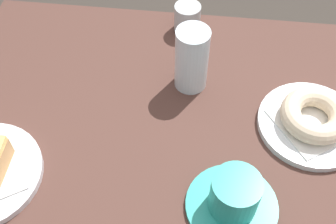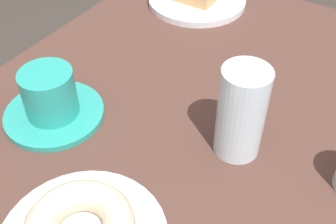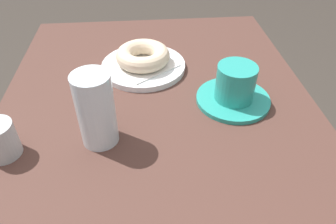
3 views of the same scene
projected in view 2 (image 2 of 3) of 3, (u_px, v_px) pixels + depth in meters
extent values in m
cube|color=#4D3129|center=(164.00, 140.00, 0.64)|extent=(0.96, 0.63, 0.05)
cylinder|color=#4F3F33|center=(171.00, 112.00, 1.25)|extent=(0.05, 0.05, 0.71)
cylinder|color=#4F3F33|center=(335.00, 182.00, 1.06)|extent=(0.05, 0.05, 0.71)
cylinder|color=white|center=(197.00, 0.00, 0.89)|extent=(0.20, 0.20, 0.01)
cylinder|color=silver|center=(241.00, 113.00, 0.54)|extent=(0.06, 0.06, 0.13)
cylinder|color=teal|center=(54.00, 114.00, 0.63)|extent=(0.15, 0.15, 0.01)
cylinder|color=teal|center=(49.00, 93.00, 0.61)|extent=(0.08, 0.08, 0.07)
cylinder|color=black|center=(45.00, 76.00, 0.58)|extent=(0.07, 0.07, 0.00)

